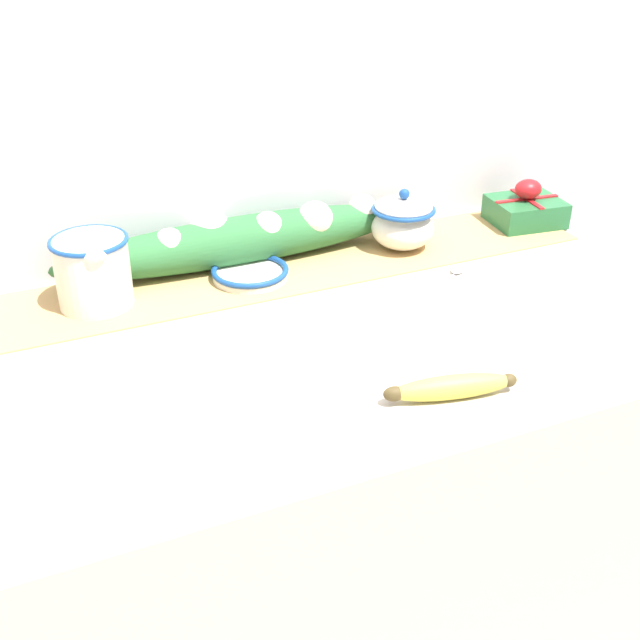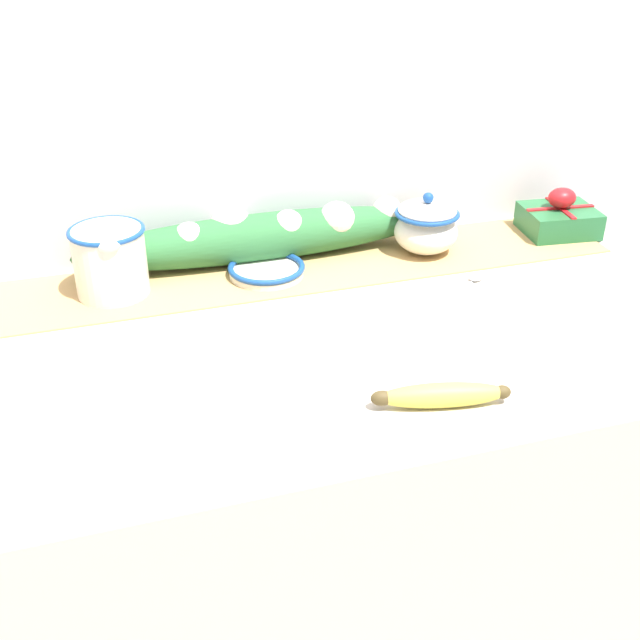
# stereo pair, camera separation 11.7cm
# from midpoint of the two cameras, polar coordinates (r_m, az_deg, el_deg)

# --- Properties ---
(countertop) EXTENTS (1.38, 0.68, 0.87)m
(countertop) POSITION_cam_midpoint_polar(r_m,az_deg,el_deg) (1.49, -3.41, -15.84)
(countertop) COLOR beige
(countertop) RESTS_ON ground_plane
(back_wall) EXTENTS (2.18, 0.04, 2.40)m
(back_wall) POSITION_cam_midpoint_polar(r_m,az_deg,el_deg) (1.44, -9.74, 17.08)
(back_wall) COLOR silver
(back_wall) RESTS_ON ground_plane
(table_runner) EXTENTS (1.27, 0.20, 0.00)m
(table_runner) POSITION_cam_midpoint_polar(r_m,az_deg,el_deg) (1.42, -7.25, 3.08)
(table_runner) COLOR tan
(table_runner) RESTS_ON countertop
(cream_pitcher) EXTENTS (0.13, 0.15, 0.12)m
(cream_pitcher) POSITION_cam_midpoint_polar(r_m,az_deg,el_deg) (1.35, -18.29, 3.39)
(cream_pitcher) COLOR white
(cream_pitcher) RESTS_ON countertop
(sugar_bowl) EXTENTS (0.12, 0.12, 0.12)m
(sugar_bowl) POSITION_cam_midpoint_polar(r_m,az_deg,el_deg) (1.50, 3.70, 6.93)
(sugar_bowl) COLOR white
(sugar_bowl) RESTS_ON countertop
(small_dish) EXTENTS (0.14, 0.14, 0.02)m
(small_dish) POSITION_cam_midpoint_polar(r_m,az_deg,el_deg) (1.40, -7.37, 3.30)
(small_dish) COLOR white
(small_dish) RESTS_ON countertop
(banana) EXTENTS (0.19, 0.07, 0.03)m
(banana) POSITION_cam_midpoint_polar(r_m,az_deg,el_deg) (1.08, 6.26, -4.87)
(banana) COLOR #DBCC4C
(banana) RESTS_ON countertop
(spoon) EXTENTS (0.15, 0.11, 0.01)m
(spoon) POSITION_cam_midpoint_polar(r_m,az_deg,el_deg) (1.42, 7.18, 3.23)
(spoon) COLOR silver
(spoon) RESTS_ON countertop
(gift_box) EXTENTS (0.15, 0.13, 0.09)m
(gift_box) POSITION_cam_midpoint_polar(r_m,az_deg,el_deg) (1.66, 12.48, 7.70)
(gift_box) COLOR #236638
(gift_box) RESTS_ON countertop
(poinsettia_garland) EXTENTS (0.66, 0.10, 0.10)m
(poinsettia_garland) POSITION_cam_midpoint_polar(r_m,az_deg,el_deg) (1.45, -8.02, 5.74)
(poinsettia_garland) COLOR #2D6B38
(poinsettia_garland) RESTS_ON countertop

